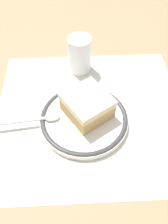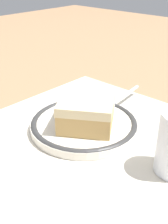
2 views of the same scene
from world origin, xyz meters
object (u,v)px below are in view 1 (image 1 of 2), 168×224
(cake_slice, at_px, (87,105))
(cup, at_px, (80,56))
(spoon, at_px, (38,119))
(plate, at_px, (84,119))

(cake_slice, xyz_separation_m, cup, (-0.01, 0.17, 0.00))
(spoon, bearing_deg, cake_slice, 8.23)
(cake_slice, bearing_deg, plate, -120.96)
(cake_slice, height_order, spoon, cake_slice)
(spoon, bearing_deg, cup, 61.66)
(cake_slice, relative_size, spoon, 0.86)
(cake_slice, xyz_separation_m, spoon, (-0.11, -0.02, -0.02))
(cake_slice, distance_m, spoon, 0.11)
(spoon, height_order, cup, cup)
(plate, relative_size, spoon, 1.35)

